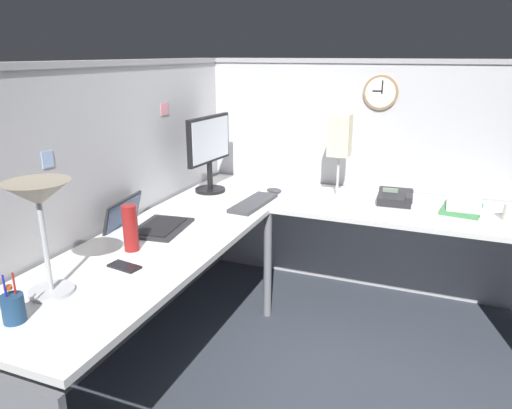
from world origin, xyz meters
TOP-DOWN VIEW (x-y plane):
  - ground_plane at (0.00, 0.00)m, footprint 6.80×6.80m
  - cubicle_wall_back at (-0.36, 0.87)m, footprint 2.57×0.12m
  - cubicle_wall_right at (0.87, -0.27)m, footprint 0.12×2.37m
  - desk at (-0.15, -0.05)m, footprint 2.35×2.15m
  - monitor at (0.34, 0.64)m, footprint 0.46×0.20m
  - laptop at (-0.41, 0.65)m, footprint 0.38×0.42m
  - keyboard at (0.17, 0.26)m, footprint 0.44×0.17m
  - computer_mouse at (0.46, 0.23)m, footprint 0.06×0.10m
  - desk_lamp_dome at (-1.16, 0.56)m, footprint 0.24×0.24m
  - pen_cup at (-1.36, 0.52)m, footprint 0.08×0.08m
  - cell_phone at (-0.86, 0.44)m, footprint 0.09×0.15m
  - thermos_flask at (-0.69, 0.53)m, footprint 0.07×0.07m
  - office_phone at (0.51, -0.54)m, footprint 0.20×0.22m
  - book_stack at (0.52, -0.92)m, footprint 0.31×0.25m
  - desk_lamp_paper at (0.53, -0.17)m, footprint 0.13×0.13m
  - coffee_mug at (0.43, -1.16)m, footprint 0.08×0.08m
  - wall_clock at (0.82, -0.36)m, footprint 0.04×0.22m
  - pinned_note_leftmost at (0.11, 0.82)m, footprint 0.08×0.00m
  - pinned_note_middle at (-0.84, 0.82)m, footprint 0.06×0.00m

SIDE VIEW (x-z plane):
  - ground_plane at x=0.00m, z-range 0.00..0.00m
  - desk at x=-0.15m, z-range 0.27..1.00m
  - cell_phone at x=-0.86m, z-range 0.73..0.74m
  - keyboard at x=0.17m, z-range 0.73..0.75m
  - computer_mouse at x=0.46m, z-range 0.73..0.76m
  - book_stack at x=0.52m, z-range 0.73..0.77m
  - laptop at x=-0.41m, z-range 0.65..0.86m
  - office_phone at x=0.51m, z-range 0.71..0.82m
  - coffee_mug at x=0.43m, z-range 0.73..0.83m
  - pen_cup at x=-1.36m, z-range 0.69..0.87m
  - cubicle_wall_back at x=-0.36m, z-range 0.00..1.58m
  - cubicle_wall_right at x=0.87m, z-range 0.00..1.58m
  - thermos_flask at x=-0.69m, z-range 0.73..0.95m
  - monitor at x=0.34m, z-range 0.77..1.27m
  - desk_lamp_dome at x=-1.16m, z-range 0.87..1.32m
  - desk_lamp_paper at x=0.53m, z-range 0.85..1.38m
  - pinned_note_middle at x=-0.84m, z-range 1.14..1.21m
  - pinned_note_leftmost at x=0.11m, z-range 1.25..1.32m
  - wall_clock at x=0.82m, z-range 1.26..1.48m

